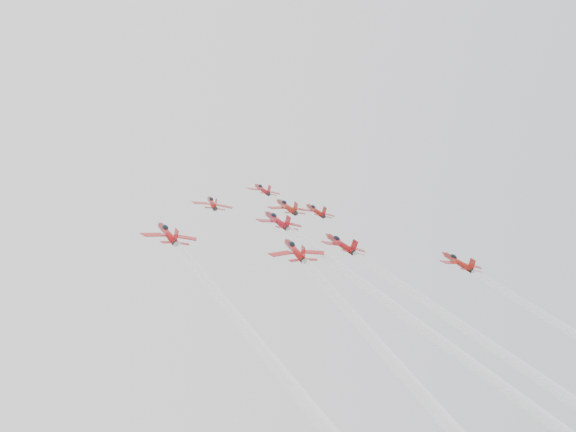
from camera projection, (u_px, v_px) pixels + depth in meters
name	position (u px, v px, depth m)	size (l,w,h in m)	color
jet_lead	(262.00, 189.00, 168.92)	(9.43, 12.10, 7.58)	maroon
jet_row2_left	(212.00, 203.00, 141.85)	(9.30, 11.93, 7.48)	#A4150F
jet_row2_center	(287.00, 207.00, 152.30)	(10.64, 13.65, 8.56)	maroon
jet_row2_right	(316.00, 210.00, 153.78)	(9.39, 12.05, 7.55)	maroon
jet_center	(381.00, 317.00, 89.28)	(10.56, 99.97, 58.46)	maroon
jet_rear_farleft	(227.00, 364.00, 66.85)	(10.04, 94.98, 55.54)	#A30F12
jet_rear_left	(439.00, 393.00, 69.09)	(10.40, 98.47, 57.58)	#A5110F
jet_rear_right	(482.00, 356.00, 81.73)	(9.97, 94.32, 55.15)	maroon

